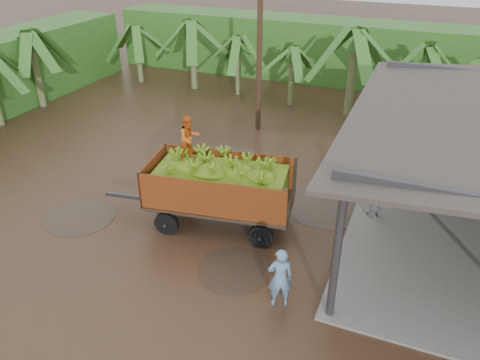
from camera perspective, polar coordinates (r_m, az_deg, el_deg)
name	(u,v)px	position (r m, az deg, el deg)	size (l,w,h in m)	color
ground	(204,202)	(16.56, -4.37, -2.67)	(100.00, 100.00, 0.00)	black
hedge_north	(287,47)	(30.55, 5.78, 15.86)	(22.00, 3.00, 3.60)	#2D661E
banana_trailer	(220,186)	(14.72, -2.46, -0.75)	(6.43, 2.88, 3.54)	#A54617
man_blue	(280,278)	(11.98, 4.89, -11.78)	(0.63, 0.41, 1.73)	#668FBB
man_grey	(378,194)	(15.76, 16.46, -1.59)	(1.13, 0.47, 1.93)	gray
utility_pole	(260,39)	(21.24, 2.41, 16.80)	(1.20, 0.24, 8.27)	#47301E
banana_plants	(162,82)	(23.25, -9.48, 11.65)	(24.11, 20.68, 4.40)	#2D661E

